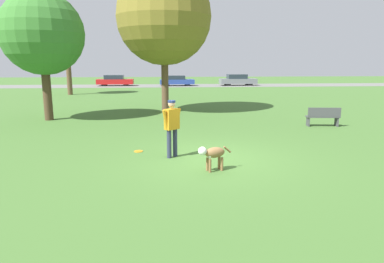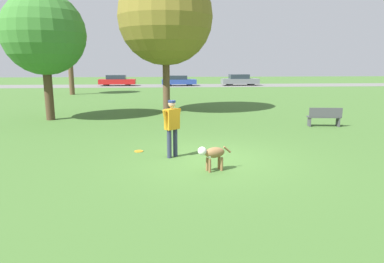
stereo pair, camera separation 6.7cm
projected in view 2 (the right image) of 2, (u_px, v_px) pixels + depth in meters
name	position (u px, v px, depth m)	size (l,w,h in m)	color
ground_plane	(210.00, 158.00, 9.94)	(120.00, 120.00, 0.00)	#426B2D
far_road_strip	(176.00, 86.00, 41.88)	(120.00, 6.00, 0.01)	slate
person	(172.00, 124.00, 9.90)	(0.58, 0.52, 1.68)	#2D334C
dog	(212.00, 154.00, 8.70)	(0.93, 0.48, 0.67)	olive
frisbee	(139.00, 151.00, 10.73)	(0.27, 0.27, 0.02)	orange
tree_mid_center	(165.00, 17.00, 18.29)	(5.10, 5.10, 7.69)	brown
tree_near_left	(44.00, 34.00, 15.93)	(3.84, 3.84, 5.99)	#4C3826
tree_far_left	(68.00, 36.00, 29.14)	(3.04, 3.04, 6.57)	brown
parked_car_red	(117.00, 80.00, 41.57)	(4.36, 1.67, 1.31)	red
parked_car_blue	(179.00, 81.00, 41.52)	(4.19, 1.97, 1.25)	#284293
parked_car_grey	(240.00, 80.00, 42.13)	(4.54, 1.85, 1.37)	slate
park_bench	(325.00, 116.00, 14.85)	(1.44, 0.57, 0.84)	#47474C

